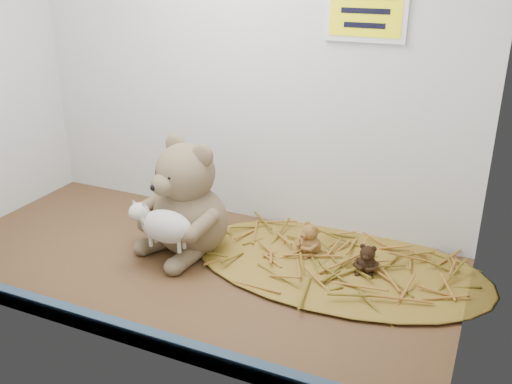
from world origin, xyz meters
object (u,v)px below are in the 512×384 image
at_px(mini_teddy_tan, 310,237).
at_px(mini_teddy_brown, 367,258).
at_px(toy_lamb, 166,226).
at_px(main_teddy, 189,197).

distance_m(mini_teddy_tan, mini_teddy_brown, 0.15).
height_order(toy_lamb, mini_teddy_brown, toy_lamb).
height_order(toy_lamb, mini_teddy_tan, toy_lamb).
distance_m(main_teddy, mini_teddy_brown, 0.43).
bearing_deg(toy_lamb, main_teddy, 90.00).
height_order(main_teddy, mini_teddy_tan, main_teddy).
bearing_deg(toy_lamb, mini_teddy_brown, 19.79).
bearing_deg(mini_teddy_brown, toy_lamb, -161.33).
xyz_separation_m(main_teddy, mini_teddy_tan, (0.27, 0.08, -0.09)).
distance_m(toy_lamb, mini_teddy_tan, 0.33).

